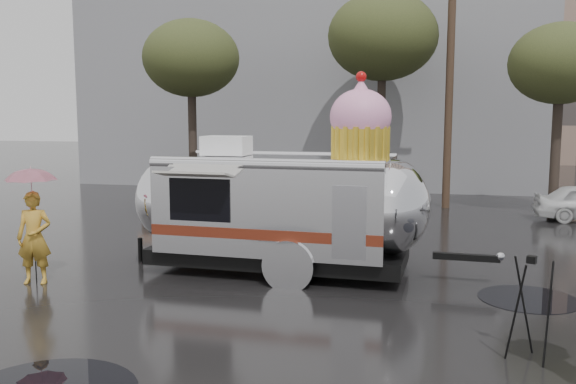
# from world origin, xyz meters

# --- Properties ---
(ground) EXTENTS (120.00, 120.00, 0.00)m
(ground) POSITION_xyz_m (0.00, 0.00, 0.00)
(ground) COLOR black
(ground) RESTS_ON ground
(puddles) EXTENTS (11.34, 10.42, 0.01)m
(puddles) POSITION_xyz_m (0.57, 1.29, 0.01)
(puddles) COLOR black
(puddles) RESTS_ON ground
(grey_building) EXTENTS (22.00, 12.00, 13.00)m
(grey_building) POSITION_xyz_m (-4.00, 24.00, 6.50)
(grey_building) COLOR slate
(grey_building) RESTS_ON ground
(utility_pole) EXTENTS (1.60, 0.28, 9.00)m
(utility_pole) POSITION_xyz_m (2.50, 14.00, 4.62)
(utility_pole) COLOR #473323
(utility_pole) RESTS_ON ground
(tree_left) EXTENTS (3.64, 3.64, 6.95)m
(tree_left) POSITION_xyz_m (-7.00, 13.00, 5.48)
(tree_left) COLOR #382D26
(tree_left) RESTS_ON ground
(tree_mid) EXTENTS (4.20, 4.20, 8.03)m
(tree_mid) POSITION_xyz_m (0.00, 15.00, 6.34)
(tree_mid) COLOR #382D26
(tree_mid) RESTS_ON ground
(tree_right) EXTENTS (3.36, 3.36, 6.42)m
(tree_right) POSITION_xyz_m (6.00, 13.00, 5.06)
(tree_right) COLOR #382D26
(tree_right) RESTS_ON ground
(barricade_row) EXTENTS (4.30, 0.80, 1.00)m
(barricade_row) POSITION_xyz_m (-5.55, 9.96, 0.52)
(barricade_row) COLOR #473323
(barricade_row) RESTS_ON ground
(airstream_trailer) EXTENTS (8.16, 3.19, 4.39)m
(airstream_trailer) POSITION_xyz_m (-1.25, 3.75, 1.54)
(airstream_trailer) COLOR silver
(airstream_trailer) RESTS_ON ground
(person_left) EXTENTS (0.77, 0.61, 1.89)m
(person_left) POSITION_xyz_m (-5.96, 1.68, 0.95)
(person_left) COLOR gold
(person_left) RESTS_ON ground
(umbrella_pink) EXTENTS (1.24, 1.24, 2.40)m
(umbrella_pink) POSITION_xyz_m (-5.96, 1.68, 1.97)
(umbrella_pink) COLOR pink
(umbrella_pink) RESTS_ON ground
(tripod) EXTENTS (0.61, 0.58, 1.50)m
(tripod) POSITION_xyz_m (3.21, -0.24, 0.89)
(tripod) COLOR black
(tripod) RESTS_ON ground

